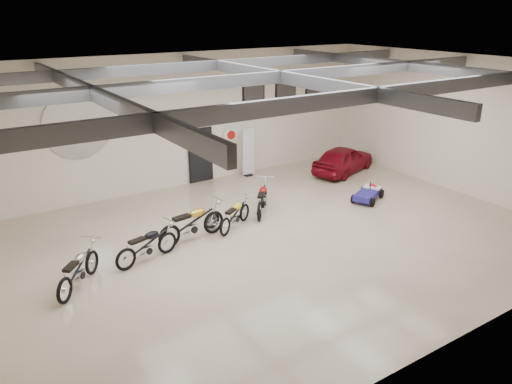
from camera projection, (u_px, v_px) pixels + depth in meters
floor at (278, 238)px, 14.95m from camera, size 16.00×12.00×0.01m
ceiling at (281, 67)px, 13.22m from camera, size 16.00×12.00×0.01m
back_wall at (186, 120)px, 18.80m from camera, size 16.00×0.02×5.00m
right_wall at (457, 124)px, 18.20m from camera, size 0.02×12.00×5.00m
ceiling_beams at (281, 77)px, 13.31m from camera, size 15.80×11.80×0.32m
door at (200, 156)px, 19.51m from camera, size 0.92×0.08×2.10m
logo_plaque at (78, 126)px, 16.60m from camera, size 2.30×0.06×1.16m
poster_left at (254, 97)px, 20.10m from camera, size 1.05×0.08×1.35m
poster_mid at (285, 94)px, 20.92m from camera, size 1.05×0.08×1.35m
poster_right at (315, 91)px, 21.74m from camera, size 1.05×0.08×1.35m
oil_sign at (231, 135)px, 20.01m from camera, size 0.72×0.10×0.72m
banner_stand at (248, 153)px, 20.19m from camera, size 0.53×0.21×1.95m
motorcycle_silver at (78, 269)px, 12.13m from camera, size 1.77×1.87×1.02m
motorcycle_black at (147, 244)px, 13.41m from camera, size 2.01×1.04×1.00m
motorcycle_gold at (192, 222)px, 14.60m from camera, size 2.30×0.99×1.16m
motorcycle_yellow at (235, 214)px, 15.47m from camera, size 1.82×1.39×0.93m
motorcycle_red at (262, 198)px, 16.64m from camera, size 1.77×1.91×1.04m
go_kart at (369, 191)px, 17.90m from camera, size 1.94×1.48×0.64m
vintage_car at (343, 159)px, 20.76m from camera, size 2.35×3.60×1.14m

